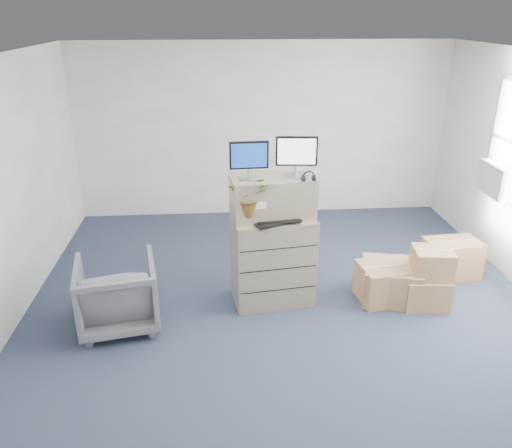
% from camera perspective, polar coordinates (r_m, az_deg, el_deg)
% --- Properties ---
extents(ground, '(7.00, 7.00, 0.00)m').
position_cam_1_polar(ground, '(5.57, 3.86, -12.11)').
color(ground, '#262F45').
rests_on(ground, ground).
extents(wall_back, '(6.00, 0.02, 2.80)m').
position_cam_1_polar(wall_back, '(8.23, 0.72, 10.56)').
color(wall_back, beige).
rests_on(wall_back, ground).
extents(ac_unit, '(0.24, 0.60, 0.40)m').
position_cam_1_polar(ac_unit, '(7.17, 25.89, 4.59)').
color(ac_unit, silver).
rests_on(ac_unit, wall_right).
extents(filing_cabinet_lower, '(0.98, 0.68, 1.07)m').
position_cam_1_polar(filing_cabinet_lower, '(5.84, 1.92, -4.09)').
color(filing_cabinet_lower, gray).
rests_on(filing_cabinet_lower, ground).
extents(filing_cabinet_upper, '(0.97, 0.58, 0.46)m').
position_cam_1_polar(filing_cabinet_upper, '(5.58, 1.90, 3.11)').
color(filing_cabinet_upper, gray).
rests_on(filing_cabinet_upper, filing_cabinet_lower).
extents(monitor_left, '(0.42, 0.17, 0.42)m').
position_cam_1_polar(monitor_left, '(5.38, -0.80, 7.54)').
color(monitor_left, '#99999E').
rests_on(monitor_left, filing_cabinet_upper).
extents(monitor_right, '(0.45, 0.19, 0.45)m').
position_cam_1_polar(monitor_right, '(5.47, 4.66, 7.94)').
color(monitor_right, '#99999E').
rests_on(monitor_right, filing_cabinet_upper).
extents(headphones, '(0.14, 0.03, 0.14)m').
position_cam_1_polar(headphones, '(5.41, 6.02, 5.35)').
color(headphones, black).
rests_on(headphones, filing_cabinet_upper).
extents(keyboard, '(0.57, 0.40, 0.03)m').
position_cam_1_polar(keyboard, '(5.48, 2.40, 0.30)').
color(keyboard, black).
rests_on(keyboard, filing_cabinet_lower).
extents(mouse, '(0.11, 0.08, 0.03)m').
position_cam_1_polar(mouse, '(5.57, 5.48, 0.65)').
color(mouse, silver).
rests_on(mouse, filing_cabinet_lower).
extents(water_bottle, '(0.08, 0.08, 0.27)m').
position_cam_1_polar(water_bottle, '(5.64, 2.71, 2.32)').
color(water_bottle, gray).
rests_on(water_bottle, filing_cabinet_lower).
extents(phone_dock, '(0.06, 0.06, 0.13)m').
position_cam_1_polar(phone_dock, '(5.64, 1.14, 1.36)').
color(phone_dock, silver).
rests_on(phone_dock, filing_cabinet_lower).
extents(external_drive, '(0.26, 0.24, 0.06)m').
position_cam_1_polar(external_drive, '(5.83, 4.85, 1.90)').
color(external_drive, black).
rests_on(external_drive, filing_cabinet_lower).
extents(tissue_box, '(0.24, 0.13, 0.09)m').
position_cam_1_polar(tissue_box, '(5.75, 5.24, 2.38)').
color(tissue_box, '#3882C1').
rests_on(tissue_box, external_drive).
extents(potted_plant, '(0.49, 0.53, 0.45)m').
position_cam_1_polar(potted_plant, '(5.38, -0.79, 2.70)').
color(potted_plant, '#98AD8B').
rests_on(potted_plant, filing_cabinet_lower).
extents(office_chair, '(0.95, 0.91, 0.85)m').
position_cam_1_polar(office_chair, '(5.64, -15.59, -7.35)').
color(office_chair, '#5C5C61').
rests_on(office_chair, ground).
extents(cardboard_boxes, '(1.74, 1.16, 0.71)m').
position_cam_1_polar(cardboard_boxes, '(6.38, 17.54, -5.62)').
color(cardboard_boxes, '#A1704D').
rests_on(cardboard_boxes, ground).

